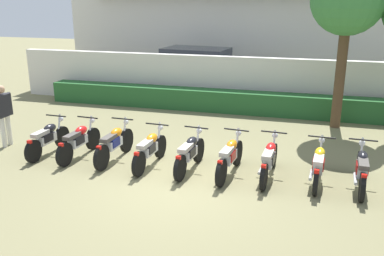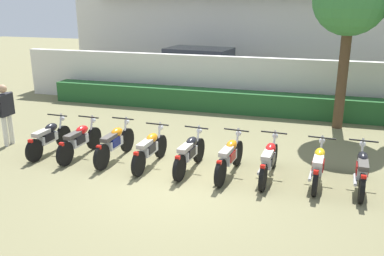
{
  "view_description": "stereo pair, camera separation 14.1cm",
  "coord_description": "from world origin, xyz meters",
  "views": [
    {
      "loc": [
        2.57,
        -8.02,
        3.89
      ],
      "look_at": [
        0.0,
        1.07,
        0.95
      ],
      "focal_mm": 38.94,
      "sensor_mm": 36.0,
      "label": 1
    },
    {
      "loc": [
        2.71,
        -7.98,
        3.89
      ],
      "look_at": [
        0.0,
        1.07,
        0.95
      ],
      "focal_mm": 38.94,
      "sensor_mm": 36.0,
      "label": 2
    }
  ],
  "objects": [
    {
      "name": "motorcycle_in_row_3",
      "position": [
        -0.96,
        0.73,
        0.44
      ],
      "size": [
        0.6,
        1.84,
        0.95
      ],
      "rotation": [
        0.0,
        0.0,
        1.52
      ],
      "color": "black",
      "rests_on": "ground"
    },
    {
      "name": "motorcycle_in_row_0",
      "position": [
        -3.81,
        0.78,
        0.44
      ],
      "size": [
        0.6,
        1.78,
        0.95
      ],
      "rotation": [
        0.0,
        0.0,
        1.53
      ],
      "color": "black",
      "rests_on": "ground"
    },
    {
      "name": "tree_near_inspector",
      "position": [
        3.5,
        5.37,
        3.85
      ],
      "size": [
        2.18,
        2.18,
        5.01
      ],
      "color": "#4C3823",
      "rests_on": "ground"
    },
    {
      "name": "parked_car",
      "position": [
        -1.97,
        9.19,
        0.94
      ],
      "size": [
        4.69,
        2.51,
        1.89
      ],
      "rotation": [
        0.0,
        0.0,
        -0.12
      ],
      "color": "silver",
      "rests_on": "ground"
    },
    {
      "name": "motorcycle_in_row_4",
      "position": [
        0.04,
        0.73,
        0.45
      ],
      "size": [
        0.6,
        1.83,
        0.96
      ],
      "rotation": [
        0.0,
        0.0,
        1.49
      ],
      "color": "black",
      "rests_on": "ground"
    },
    {
      "name": "hedge_row",
      "position": [
        0.0,
        6.28,
        0.38
      ],
      "size": [
        14.04,
        0.7,
        0.76
      ],
      "primitive_type": "cube",
      "color": "#235628",
      "rests_on": "ground"
    },
    {
      "name": "motorcycle_in_row_6",
      "position": [
        1.87,
        0.83,
        0.44
      ],
      "size": [
        0.6,
        1.93,
        0.95
      ],
      "rotation": [
        0.0,
        0.0,
        1.51
      ],
      "color": "black",
      "rests_on": "ground"
    },
    {
      "name": "motorcycle_in_row_1",
      "position": [
        -2.91,
        0.8,
        0.45
      ],
      "size": [
        0.6,
        1.86,
        0.96
      ],
      "rotation": [
        0.0,
        0.0,
        1.51
      ],
      "color": "black",
      "rests_on": "ground"
    },
    {
      "name": "ground",
      "position": [
        0.0,
        0.0,
        0.0
      ],
      "size": [
        60.0,
        60.0,
        0.0
      ],
      "primitive_type": "plane",
      "color": "olive"
    },
    {
      "name": "motorcycle_in_row_5",
      "position": [
        0.99,
        0.74,
        0.45
      ],
      "size": [
        0.6,
        1.92,
        0.97
      ],
      "rotation": [
        0.0,
        0.0,
        1.47
      ],
      "color": "black",
      "rests_on": "ground"
    },
    {
      "name": "compound_wall",
      "position": [
        0.0,
        6.98,
        0.94
      ],
      "size": [
        17.55,
        0.3,
        1.89
      ],
      "primitive_type": "cube",
      "color": "silver",
      "rests_on": "ground"
    },
    {
      "name": "motorcycle_in_row_7",
      "position": [
        2.93,
        0.83,
        0.44
      ],
      "size": [
        0.6,
        1.82,
        0.94
      ],
      "rotation": [
        0.0,
        0.0,
        1.5
      ],
      "color": "black",
      "rests_on": "ground"
    },
    {
      "name": "inspector_person",
      "position": [
        -5.3,
        1.05,
        1.01
      ],
      "size": [
        0.23,
        0.68,
        1.7
      ],
      "color": "silver",
      "rests_on": "ground"
    },
    {
      "name": "motorcycle_in_row_2",
      "position": [
        -1.95,
        0.85,
        0.46
      ],
      "size": [
        0.6,
        1.94,
        0.97
      ],
      "rotation": [
        0.0,
        0.0,
        1.53
      ],
      "color": "black",
      "rests_on": "ground"
    },
    {
      "name": "motorcycle_in_row_8",
      "position": [
        3.81,
        0.82,
        0.45
      ],
      "size": [
        0.6,
        1.88,
        0.96
      ],
      "rotation": [
        0.0,
        0.0,
        1.52
      ],
      "color": "black",
      "rests_on": "ground"
    }
  ]
}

